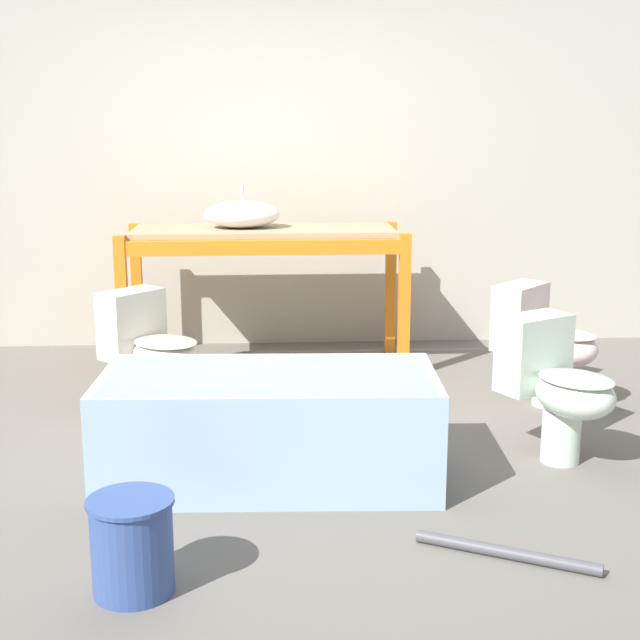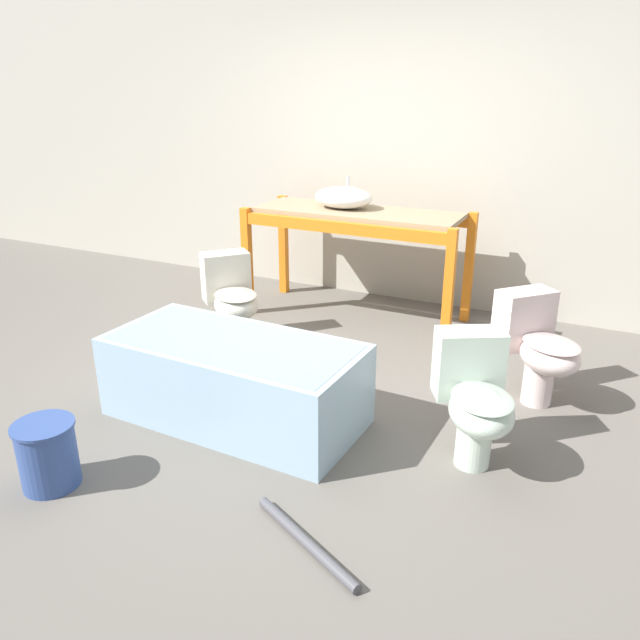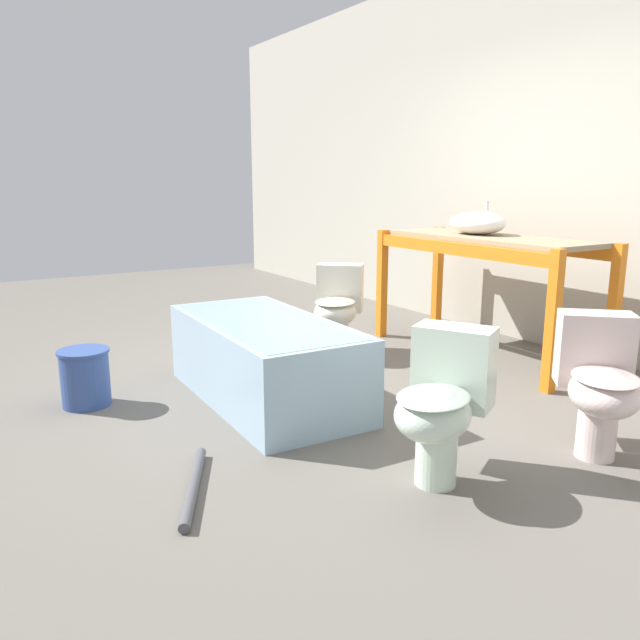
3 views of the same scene
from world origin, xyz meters
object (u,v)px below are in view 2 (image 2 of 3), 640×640
at_px(bathtub_main, 234,375).
at_px(bucket_white, 47,453).
at_px(sink_basin, 343,198).
at_px(toilet_near, 475,396).
at_px(toilet_far, 538,344).
at_px(toilet_extra, 232,296).

height_order(bathtub_main, bucket_white, bathtub_main).
bearing_deg(sink_basin, toilet_near, -48.87).
bearing_deg(bucket_white, toilet_far, 44.14).
xyz_separation_m(bathtub_main, toilet_far, (1.59, 1.03, 0.09)).
xyz_separation_m(sink_basin, toilet_far, (1.75, -0.92, -0.63)).
bearing_deg(toilet_extra, bucket_white, -133.46).
bearing_deg(bucket_white, sink_basin, 83.84).
relative_size(bathtub_main, bucket_white, 4.43).
bearing_deg(toilet_near, bathtub_main, 158.27).
relative_size(sink_basin, toilet_far, 0.71).
bearing_deg(bucket_white, toilet_extra, 94.96).
distance_m(sink_basin, toilet_far, 2.08).
distance_m(bathtub_main, toilet_extra, 1.17).
height_order(sink_basin, bathtub_main, sink_basin).
relative_size(bathtub_main, toilet_extra, 2.25).
height_order(bathtub_main, toilet_near, toilet_near).
bearing_deg(bucket_white, bathtub_main, 63.89).
relative_size(toilet_extra, bucket_white, 1.97).
bearing_deg(toilet_far, toilet_near, -149.65).
xyz_separation_m(toilet_near, toilet_far, (0.20, 0.85, 0.00)).
height_order(toilet_near, toilet_extra, same).
relative_size(toilet_near, toilet_extra, 1.00).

